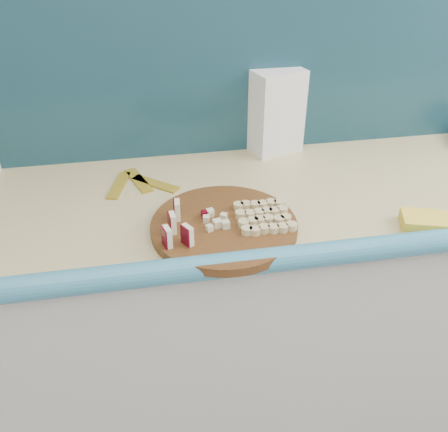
% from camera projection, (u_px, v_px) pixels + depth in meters
% --- Properties ---
extents(kitchen_counter, '(2.20, 0.63, 0.91)m').
position_uv_depth(kitchen_counter, '(270.00, 308.00, 1.66)').
color(kitchen_counter, beige).
rests_on(kitchen_counter, ground).
extents(backsplash, '(2.20, 0.02, 0.50)m').
position_uv_depth(backsplash, '(258.00, 72.00, 1.51)').
color(backsplash, teal).
rests_on(backsplash, kitchen_counter).
extents(cutting_board, '(0.37, 0.37, 0.02)m').
position_uv_depth(cutting_board, '(224.00, 226.00, 1.24)').
color(cutting_board, '#45260E').
rests_on(cutting_board, kitchen_counter).
extents(apple_wedges, '(0.06, 0.14, 0.05)m').
position_uv_depth(apple_wedges, '(176.00, 226.00, 1.18)').
color(apple_wedges, beige).
rests_on(apple_wedges, cutting_board).
extents(apple_chunks, '(0.05, 0.06, 0.02)m').
position_uv_depth(apple_chunks, '(215.00, 221.00, 1.23)').
color(apple_chunks, beige).
rests_on(apple_chunks, cutting_board).
extents(banana_slices, '(0.14, 0.14, 0.02)m').
position_uv_depth(banana_slices, '(264.00, 217.00, 1.25)').
color(banana_slices, '#CEB87D').
rests_on(banana_slices, cutting_board).
extents(flour_bag, '(0.18, 0.15, 0.26)m').
position_uv_depth(flour_bag, '(276.00, 111.00, 1.56)').
color(flour_bag, white).
rests_on(flour_bag, kitchen_counter).
extents(sponge, '(0.13, 0.11, 0.03)m').
position_uv_depth(sponge, '(424.00, 222.00, 1.25)').
color(sponge, yellow).
rests_on(sponge, kitchen_counter).
extents(banana_peel, '(0.21, 0.17, 0.01)m').
position_uv_depth(banana_peel, '(138.00, 183.00, 1.44)').
color(banana_peel, '#B39422').
rests_on(banana_peel, kitchen_counter).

